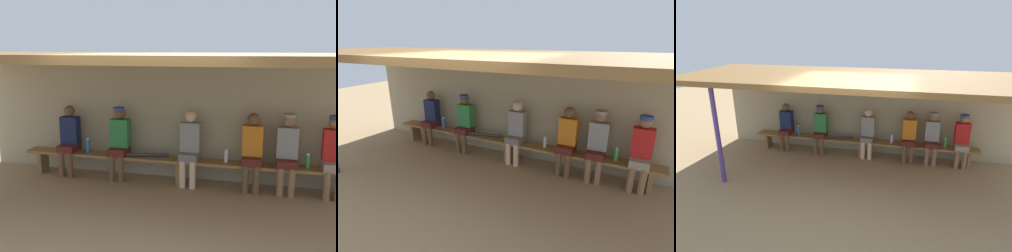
# 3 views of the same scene
# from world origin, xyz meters

# --- Properties ---
(ground_plane) EXTENTS (24.00, 24.00, 0.00)m
(ground_plane) POSITION_xyz_m (0.00, 0.00, 0.00)
(ground_plane) COLOR #9E7F59
(back_wall) EXTENTS (8.00, 0.20, 2.20)m
(back_wall) POSITION_xyz_m (0.00, 2.00, 1.10)
(back_wall) COLOR tan
(back_wall) RESTS_ON ground
(dugout_roof) EXTENTS (8.00, 2.80, 0.12)m
(dugout_roof) POSITION_xyz_m (0.00, 0.70, 2.26)
(dugout_roof) COLOR brown
(dugout_roof) RESTS_ON back_wall
(bench) EXTENTS (6.00, 0.36, 0.46)m
(bench) POSITION_xyz_m (0.00, 1.55, 0.39)
(bench) COLOR olive
(bench) RESTS_ON ground
(player_middle) EXTENTS (0.34, 0.42, 1.34)m
(player_middle) POSITION_xyz_m (1.82, 1.55, 0.75)
(player_middle) COLOR #591E19
(player_middle) RESTS_ON ground
(player_in_white) EXTENTS (0.34, 0.42, 1.34)m
(player_in_white) POSITION_xyz_m (2.54, 1.55, 0.75)
(player_in_white) COLOR gray
(player_in_white) RESTS_ON ground
(player_near_post) EXTENTS (0.34, 0.42, 1.34)m
(player_near_post) POSITION_xyz_m (-1.14, 1.55, 0.75)
(player_near_post) COLOR #591E19
(player_near_post) RESTS_ON ground
(player_leftmost) EXTENTS (0.34, 0.42, 1.34)m
(player_leftmost) POSITION_xyz_m (1.26, 1.55, 0.73)
(player_leftmost) COLOR #591E19
(player_leftmost) RESTS_ON ground
(player_in_red) EXTENTS (0.34, 0.42, 1.34)m
(player_in_red) POSITION_xyz_m (0.18, 1.55, 0.73)
(player_in_red) COLOR slate
(player_in_red) RESTS_ON ground
(player_rightmost) EXTENTS (0.34, 0.42, 1.34)m
(player_rightmost) POSITION_xyz_m (-2.16, 1.55, 0.73)
(player_rightmost) COLOR #591E19
(player_rightmost) RESTS_ON ground
(water_bottle_blue) EXTENTS (0.07, 0.07, 0.24)m
(water_bottle_blue) POSITION_xyz_m (2.16, 1.57, 0.57)
(water_bottle_blue) COLOR green
(water_bottle_blue) RESTS_ON bench
(water_bottle_green) EXTENTS (0.07, 0.07, 0.23)m
(water_bottle_green) POSITION_xyz_m (0.82, 1.56, 0.57)
(water_bottle_green) COLOR silver
(water_bottle_green) RESTS_ON bench
(water_bottle_clear) EXTENTS (0.08, 0.08, 0.27)m
(water_bottle_clear) POSITION_xyz_m (-1.79, 1.56, 0.59)
(water_bottle_clear) COLOR blue
(water_bottle_clear) RESTS_ON bench
(baseball_bat) EXTENTS (0.78, 0.22, 0.07)m
(baseball_bat) POSITION_xyz_m (-0.60, 1.55, 0.49)
(baseball_bat) COLOR #333338
(baseball_bat) RESTS_ON bench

